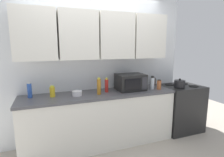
# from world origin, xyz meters

# --- Properties ---
(wall_back_with_cabinets) EXTENTS (3.40, 0.38, 2.60)m
(wall_back_with_cabinets) POSITION_xyz_m (0.00, -0.07, 1.58)
(wall_back_with_cabinets) COLOR white
(wall_back_with_cabinets) RESTS_ON ground_plane
(counter_run) EXTENTS (2.53, 0.63, 0.90)m
(counter_run) POSITION_xyz_m (0.00, -0.30, 0.45)
(counter_run) COLOR white
(counter_run) RESTS_ON ground_plane
(stove_range) EXTENTS (0.76, 0.64, 0.91)m
(stove_range) POSITION_xyz_m (1.65, -0.32, 0.45)
(stove_range) COLOR black
(stove_range) RESTS_ON ground_plane
(kettle) EXTENTS (0.19, 0.19, 0.17)m
(kettle) POSITION_xyz_m (1.48, -0.46, 0.98)
(kettle) COLOR black
(kettle) RESTS_ON stove_range
(microwave) EXTENTS (0.48, 0.37, 0.28)m
(microwave) POSITION_xyz_m (0.56, -0.28, 1.04)
(microwave) COLOR black
(microwave) RESTS_ON counter_run
(bottle_clear_tall) EXTENTS (0.08, 0.08, 0.24)m
(bottle_clear_tall) POSITION_xyz_m (0.95, -0.36, 1.01)
(bottle_clear_tall) COLOR silver
(bottle_clear_tall) RESTS_ON counter_run
(bottle_yellow_mustard) EXTENTS (0.08, 0.08, 0.17)m
(bottle_yellow_mustard) POSITION_xyz_m (-0.75, -0.26, 0.98)
(bottle_yellow_mustard) COLOR gold
(bottle_yellow_mustard) RESTS_ON counter_run
(bottle_amber_vinegar) EXTENTS (0.06, 0.06, 0.27)m
(bottle_amber_vinegar) POSITION_xyz_m (-0.04, -0.37, 1.03)
(bottle_amber_vinegar) COLOR #AD701E
(bottle_amber_vinegar) RESTS_ON counter_run
(bottle_blue_cleaner) EXTENTS (0.06, 0.06, 0.23)m
(bottle_blue_cleaner) POSITION_xyz_m (-1.06, -0.19, 1.01)
(bottle_blue_cleaner) COLOR #2D56B7
(bottle_blue_cleaner) RESTS_ON counter_run
(bottle_spice_jar) EXTENTS (0.08, 0.08, 0.17)m
(bottle_spice_jar) POSITION_xyz_m (1.06, -0.42, 0.98)
(bottle_spice_jar) COLOR #BC6638
(bottle_spice_jar) RESTS_ON counter_run
(bottle_soy_dark) EXTENTS (0.06, 0.06, 0.16)m
(bottle_soy_dark) POSITION_xyz_m (1.17, -0.10, 0.97)
(bottle_soy_dark) COLOR black
(bottle_soy_dark) RESTS_ON counter_run
(bottle_red_sauce) EXTENTS (0.06, 0.06, 0.24)m
(bottle_red_sauce) POSITION_xyz_m (0.12, -0.27, 1.01)
(bottle_red_sauce) COLOR red
(bottle_red_sauce) RESTS_ON counter_run
(bowl_ceramic_small) EXTENTS (0.15, 0.15, 0.07)m
(bowl_ceramic_small) POSITION_xyz_m (-0.38, -0.32, 0.94)
(bowl_ceramic_small) COLOR silver
(bowl_ceramic_small) RESTS_ON counter_run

